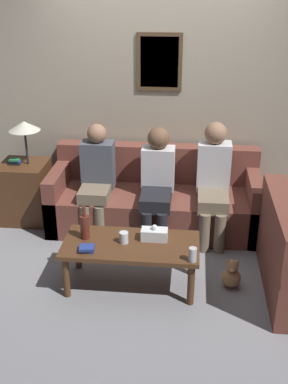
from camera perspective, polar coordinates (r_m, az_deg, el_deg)
ground_plane at (r=4.95m, az=0.78°, el=-6.57°), size 16.00×16.00×0.00m
wall_back at (r=5.35m, az=1.81°, el=11.01°), size 9.00×0.08×2.60m
couch_main at (r=5.26m, az=1.30°, el=-0.96°), size 2.23×0.87×0.83m
coffee_table at (r=4.21m, az=-1.57°, el=-6.76°), size 1.18×0.57×0.43m
side_table_with_lamp at (r=5.50m, az=-13.85°, el=0.50°), size 0.50×0.50×1.15m
wine_bottle at (r=4.23m, az=-7.03°, el=-4.05°), size 0.08×0.08×0.31m
drinking_glass at (r=4.17m, az=-2.41°, el=-5.41°), size 0.08×0.08×0.10m
book_stack at (r=4.09m, az=-6.80°, el=-6.68°), size 0.14×0.12×0.04m
soda_can at (r=3.93m, az=5.78°, el=-7.40°), size 0.07×0.07×0.12m
tissue_box at (r=4.21m, az=1.24°, el=-5.02°), size 0.23×0.12×0.15m
person_left at (r=5.06m, az=-5.65°, el=1.93°), size 0.34×0.57×1.15m
person_middle at (r=4.95m, az=1.57°, el=1.48°), size 0.34×0.66×1.14m
person_right at (r=4.97m, az=8.24°, el=1.65°), size 0.34×0.66×1.20m
teddy_bear at (r=4.40m, az=10.31°, el=-9.64°), size 0.17×0.17×0.27m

